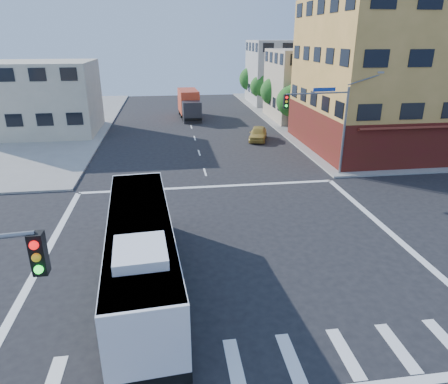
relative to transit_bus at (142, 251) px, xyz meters
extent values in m
plane|color=black|center=(4.28, 2.82, -1.80)|extent=(120.00, 120.00, 0.00)
cube|color=gray|center=(39.28, 37.82, -1.72)|extent=(50.00, 50.00, 0.15)
cube|color=gold|center=(24.28, 21.32, 5.20)|extent=(18.00, 15.00, 14.00)
cube|color=#541413|center=(24.28, 21.32, 0.20)|extent=(18.09, 15.08, 4.00)
cube|color=maroon|center=(24.28, 14.22, 1.80)|extent=(16.00, 1.60, 0.51)
cube|color=tan|center=(21.28, 36.82, 2.70)|extent=(12.00, 10.00, 9.00)
cube|color=#A6A6A1|center=(21.28, 50.82, 3.20)|extent=(12.00, 10.00, 10.00)
cube|color=beige|center=(-12.72, 32.82, 2.20)|extent=(12.00, 10.00, 8.00)
cylinder|color=slate|center=(15.08, 13.62, 1.70)|extent=(0.18, 0.18, 7.00)
cylinder|color=slate|center=(12.58, 13.37, 4.80)|extent=(5.01, 0.62, 0.12)
cube|color=black|center=(10.08, 13.12, 4.30)|extent=(0.32, 0.30, 1.00)
sphere|color=#FF0C0C|center=(10.08, 12.95, 4.60)|extent=(0.20, 0.20, 0.20)
sphere|color=yellow|center=(10.08, 12.95, 4.30)|extent=(0.20, 0.20, 0.20)
sphere|color=#19FF33|center=(10.08, 12.95, 4.00)|extent=(0.20, 0.20, 0.20)
cube|color=navy|center=(13.08, 13.42, 5.05)|extent=(1.80, 0.22, 0.28)
cube|color=gray|center=(17.58, 13.87, 6.20)|extent=(0.50, 0.22, 0.14)
cube|color=black|center=(-1.52, -7.48, 4.30)|extent=(0.32, 0.30, 1.00)
sphere|color=#FF0C0C|center=(-1.52, -7.65, 4.60)|extent=(0.20, 0.20, 0.20)
sphere|color=yellow|center=(-1.52, -7.65, 4.30)|extent=(0.20, 0.20, 0.20)
sphere|color=#19FF33|center=(-1.52, -7.65, 4.00)|extent=(0.20, 0.20, 0.20)
cylinder|color=#351F13|center=(16.08, 30.82, -0.84)|extent=(0.28, 0.28, 1.92)
sphere|color=#18541A|center=(16.08, 30.82, 1.57)|extent=(3.60, 3.60, 3.60)
sphere|color=#18541A|center=(16.48, 30.52, 2.47)|extent=(2.52, 2.52, 2.52)
cylinder|color=#351F13|center=(16.08, 38.82, -0.80)|extent=(0.28, 0.28, 1.99)
sphere|color=#18541A|center=(16.08, 38.82, 1.72)|extent=(3.80, 3.80, 3.80)
sphere|color=#18541A|center=(16.48, 38.52, 2.67)|extent=(2.66, 2.66, 2.66)
cylinder|color=#351F13|center=(16.08, 46.82, -0.85)|extent=(0.28, 0.28, 1.89)
sphere|color=#18541A|center=(16.08, 46.82, 1.45)|extent=(3.40, 3.40, 3.40)
sphere|color=#18541A|center=(16.48, 46.52, 2.30)|extent=(2.38, 2.38, 2.38)
cylinder|color=#351F13|center=(16.08, 54.82, -0.78)|extent=(0.28, 0.28, 2.03)
sphere|color=#18541A|center=(16.08, 54.82, 1.83)|extent=(4.00, 4.00, 4.00)
sphere|color=#18541A|center=(16.48, 54.52, 2.83)|extent=(2.80, 2.80, 2.80)
cube|color=black|center=(0.00, 0.02, -1.23)|extent=(3.58, 12.58, 0.46)
cube|color=white|center=(0.00, 0.02, 0.04)|extent=(3.56, 12.56, 2.94)
cube|color=black|center=(0.00, 0.02, 0.22)|extent=(3.59, 12.19, 1.29)
cube|color=black|center=(-0.47, 6.14, 0.11)|extent=(2.42, 0.24, 1.39)
cube|color=#E5590C|center=(-0.47, 6.17, 1.15)|extent=(1.97, 0.20, 0.29)
cube|color=white|center=(0.00, 0.02, 1.45)|extent=(3.49, 12.31, 0.12)
cube|color=white|center=(0.23, -3.07, 1.69)|extent=(2.01, 2.41, 0.37)
cube|color=#0C7730|center=(-1.29, -0.59, -0.71)|extent=(0.45, 5.67, 0.29)
cube|color=#0C7730|center=(1.36, -0.39, -0.71)|extent=(0.45, 5.67, 0.29)
cylinder|color=black|center=(-1.53, 3.88, -1.26)|extent=(0.39, 1.09, 1.07)
cylinder|color=#99999E|center=(-1.68, 3.87, -1.26)|extent=(0.08, 0.54, 0.54)
cylinder|color=black|center=(0.93, 4.07, -1.26)|extent=(0.39, 1.09, 1.07)
cylinder|color=#99999E|center=(1.07, 4.08, -1.26)|extent=(0.08, 0.54, 0.54)
cylinder|color=black|center=(-0.93, -4.03, -1.26)|extent=(0.39, 1.09, 1.07)
cylinder|color=#99999E|center=(-1.08, -4.04, -1.26)|extent=(0.08, 0.54, 0.54)
cylinder|color=black|center=(1.53, -3.84, -1.26)|extent=(0.39, 1.09, 1.07)
cylinder|color=#99999E|center=(1.67, -3.83, -1.26)|extent=(0.08, 0.54, 0.54)
cube|color=#27282D|center=(4.58, 36.87, -0.46)|extent=(2.47, 2.37, 2.67)
cube|color=black|center=(4.63, 35.89, -0.05)|extent=(2.16, 0.19, 1.03)
cube|color=red|center=(4.39, 40.76, 0.36)|extent=(2.75, 5.87, 3.08)
cube|color=black|center=(4.45, 39.53, -1.23)|extent=(2.67, 8.32, 0.31)
cylinder|color=black|center=(3.50, 37.02, -1.28)|extent=(0.34, 1.04, 1.03)
cylinder|color=black|center=(5.65, 37.12, -1.28)|extent=(0.34, 1.04, 1.03)
cylinder|color=black|center=(3.35, 39.99, -1.28)|extent=(0.34, 1.04, 1.03)
cylinder|color=black|center=(5.50, 40.10, -1.28)|extent=(0.34, 1.04, 1.03)
cylinder|color=black|center=(3.22, 42.55, -1.28)|extent=(0.34, 1.04, 1.03)
cylinder|color=black|center=(5.37, 42.66, -1.28)|extent=(0.34, 1.04, 1.03)
imported|color=gold|center=(11.03, 25.96, -1.06)|extent=(2.95, 4.67, 1.48)
camera|label=1|loc=(1.43, -15.61, 8.73)|focal=32.00mm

